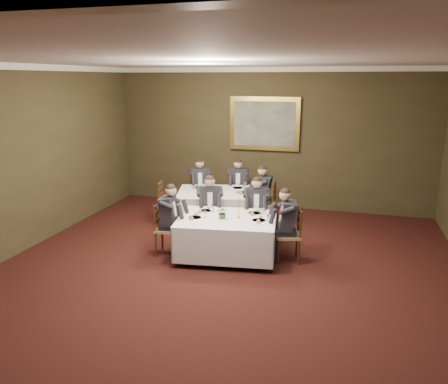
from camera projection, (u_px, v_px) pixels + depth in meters
The scene contains 26 objects.
ground at pixel (211, 293), 6.77m from camera, with size 10.00×10.00×0.00m, color black.
ceiling at pixel (209, 58), 5.88m from camera, with size 8.00×10.00×0.10m, color silver.
back_wall at pixel (270, 139), 10.98m from camera, with size 8.00×0.10×3.50m, color #322E19.
crown_molding at pixel (209, 63), 5.90m from camera, with size 8.00×10.00×0.12m.
table_main at pixel (227, 234), 8.05m from camera, with size 1.95×1.58×0.67m.
table_second at pixel (217, 205), 9.89m from camera, with size 2.02×1.71×0.67m.
chair_main_backleft at pixel (210, 225), 9.04m from camera, with size 0.55×0.54×1.00m.
diner_main_backleft at pixel (210, 215), 8.97m from camera, with size 0.54×0.59×1.35m.
chair_main_backright at pixel (256, 227), 8.90m from camera, with size 0.49×0.48×1.00m.
diner_main_backright at pixel (257, 217), 8.83m from camera, with size 0.46×0.53×1.35m.
chair_main_endleft at pixel (168, 239), 8.25m from camera, with size 0.46×0.48×1.00m.
diner_main_endleft at pixel (168, 228), 8.19m from camera, with size 0.52×0.45×1.35m.
chair_main_endright at pixel (288, 246), 7.93m from camera, with size 0.51×0.52×1.00m.
diner_main_endright at pixel (288, 234), 7.88m from camera, with size 0.56×0.50×1.35m.
chair_sec_backleft at pixel (200, 201), 10.82m from camera, with size 0.57×0.56×1.00m.
diner_sec_backleft at pixel (200, 192), 10.75m from camera, with size 0.56×0.60×1.35m.
chair_sec_backright at pixel (238, 201), 10.79m from camera, with size 0.53×0.51×1.00m.
diner_sec_backright at pixel (238, 192), 10.72m from camera, with size 0.50×0.56×1.35m.
chair_sec_endright at pixel (266, 212), 9.89m from camera, with size 0.43×0.45×1.00m.
diner_sec_endright at pixel (265, 203), 9.84m from camera, with size 0.49×0.43×1.35m.
chair_sec_endleft at pixel (169, 211), 9.98m from camera, with size 0.49×0.51×1.00m.
centerpiece at pixel (223, 212), 7.91m from camera, with size 0.21×0.18×0.24m, color #2D5926.
candlestick at pixel (239, 208), 7.92m from camera, with size 0.07×0.07×0.49m.
place_setting_table_main at pixel (208, 209), 8.40m from camera, with size 0.33×0.31×0.14m.
place_setting_table_second at pixel (200, 186), 10.19m from camera, with size 0.33×0.31×0.14m.
painting at pixel (264, 124), 10.86m from camera, with size 1.76×0.09×1.32m.
Camera 1 is at (1.88, -5.86, 3.24)m, focal length 35.00 mm.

